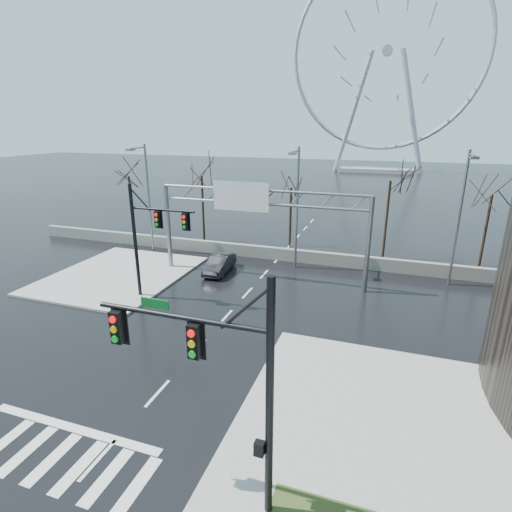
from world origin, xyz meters
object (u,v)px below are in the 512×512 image
at_px(signal_mast_far, 148,232).
at_px(sign_gantry, 256,214).
at_px(ferris_wheel, 387,59).
at_px(car, 219,264).
at_px(signal_mast_near, 224,373).

height_order(signal_mast_far, sign_gantry, signal_mast_far).
distance_m(sign_gantry, ferris_wheel, 82.91).
bearing_deg(car, signal_mast_far, -112.14).
distance_m(signal_mast_far, car, 7.91).
relative_size(sign_gantry, car, 3.77).
height_order(sign_gantry, ferris_wheel, ferris_wheel).
xyz_separation_m(signal_mast_far, ferris_wheel, (10.87, 86.04, 21.30)).
relative_size(sign_gantry, ferris_wheel, 0.32).
xyz_separation_m(signal_mast_near, ferris_wheel, (-0.14, 99.04, 21.26)).
height_order(signal_mast_near, ferris_wheel, ferris_wheel).
xyz_separation_m(signal_mast_near, sign_gantry, (-5.52, 19.00, 0.31)).
xyz_separation_m(ferris_wheel, car, (-8.65, -79.66, -25.42)).
height_order(sign_gantry, car, sign_gantry).
relative_size(signal_mast_far, car, 1.84).
bearing_deg(signal_mast_near, car, 114.39).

